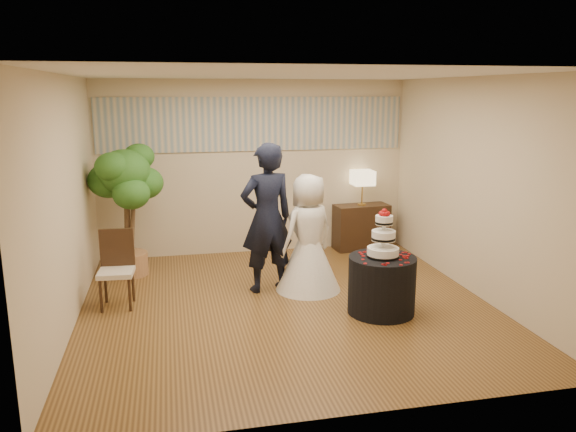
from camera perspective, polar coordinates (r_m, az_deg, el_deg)
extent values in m
cube|color=brown|center=(7.09, -0.11, -9.04)|extent=(5.00, 5.00, 0.00)
cube|color=white|center=(6.60, -0.12, 14.20)|extent=(5.00, 5.00, 0.00)
cube|color=beige|center=(9.14, -3.39, 4.92)|extent=(5.00, 0.06, 2.80)
cube|color=beige|center=(4.36, 6.76, -3.69)|extent=(5.00, 0.06, 2.80)
cube|color=beige|center=(6.66, -21.66, 1.18)|extent=(0.06, 5.00, 2.80)
cube|color=beige|center=(7.62, 18.62, 2.75)|extent=(0.06, 5.00, 2.80)
cube|color=#A8A99D|center=(9.05, -3.43, 9.30)|extent=(4.90, 0.02, 0.85)
imported|color=black|center=(7.34, -2.17, -0.23)|extent=(0.81, 0.62, 1.98)
imported|color=white|center=(7.40, 2.10, -1.73)|extent=(1.15, 1.15, 1.57)
cylinder|color=black|center=(6.85, 9.49, -6.92)|extent=(0.93, 0.93, 0.69)
cube|color=#301E11|center=(9.53, 7.44, -1.10)|extent=(0.94, 0.48, 0.76)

